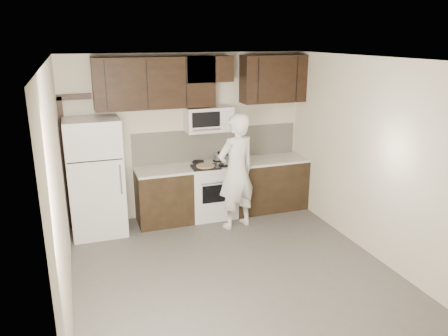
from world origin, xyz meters
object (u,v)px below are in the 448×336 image
stove (211,190)px  refrigerator (96,177)px  person (236,172)px  microwave (209,119)px

stove → refrigerator: (-1.85, -0.05, 0.44)m
person → refrigerator: bearing=-30.3°
microwave → person: microwave is taller
stove → person: (0.24, -0.55, 0.46)m
microwave → refrigerator: microwave is taller
microwave → refrigerator: 2.00m
microwave → stove: bearing=-89.9°
stove → microwave: bearing=90.1°
stove → refrigerator: 1.90m
stove → person: 0.76m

